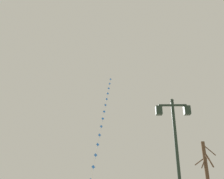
# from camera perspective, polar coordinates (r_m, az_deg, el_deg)

# --- Properties ---
(twin_lantern_lamp_post) EXTENTS (1.56, 0.28, 5.23)m
(twin_lantern_lamp_post) POSITION_cam_1_polar(r_m,az_deg,el_deg) (11.37, 14.35, -9.82)
(twin_lantern_lamp_post) COLOR #1E2D23
(twin_lantern_lamp_post) RESTS_ON ground_plane
(kite_train) EXTENTS (1.85, 15.06, 18.42)m
(kite_train) POSITION_cam_1_polar(r_m,az_deg,el_deg) (31.07, -2.17, -6.86)
(kite_train) COLOR brown
(kite_train) RESTS_ON ground_plane
(bare_tree) EXTENTS (1.56, 1.75, 4.76)m
(bare_tree) POSITION_cam_1_polar(r_m,az_deg,el_deg) (20.49, 21.05, -17.40)
(bare_tree) COLOR #4C3826
(bare_tree) RESTS_ON ground_plane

